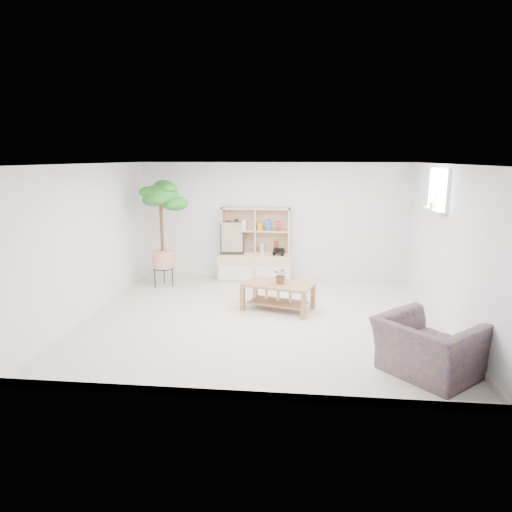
# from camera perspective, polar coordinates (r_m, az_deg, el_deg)

# --- Properties ---
(floor) EXTENTS (5.50, 5.00, 0.01)m
(floor) POSITION_cam_1_polar(r_m,az_deg,el_deg) (7.31, 0.68, -7.74)
(floor) COLOR beige
(floor) RESTS_ON ground
(ceiling) EXTENTS (5.50, 5.00, 0.01)m
(ceiling) POSITION_cam_1_polar(r_m,az_deg,el_deg) (6.87, 0.73, 11.44)
(ceiling) COLOR silver
(ceiling) RESTS_ON walls
(walls) EXTENTS (5.51, 5.01, 2.40)m
(walls) POSITION_cam_1_polar(r_m,az_deg,el_deg) (6.99, 0.70, 1.55)
(walls) COLOR white
(walls) RESTS_ON floor
(baseboard) EXTENTS (5.50, 5.00, 0.10)m
(baseboard) POSITION_cam_1_polar(r_m,az_deg,el_deg) (7.29, 0.68, -7.37)
(baseboard) COLOR white
(baseboard) RESTS_ON floor
(window) EXTENTS (0.10, 0.98, 0.68)m
(window) POSITION_cam_1_polar(r_m,az_deg,el_deg) (7.74, 21.91, 7.69)
(window) COLOR white
(window) RESTS_ON walls
(window_sill) EXTENTS (0.14, 1.00, 0.04)m
(window_sill) POSITION_cam_1_polar(r_m,az_deg,el_deg) (7.75, 21.30, 5.37)
(window_sill) COLOR white
(window_sill) RESTS_ON walls
(storage_unit) EXTENTS (1.50, 0.50, 1.50)m
(storage_unit) POSITION_cam_1_polar(r_m,az_deg,el_deg) (9.30, -0.10, 1.39)
(storage_unit) COLOR tan
(storage_unit) RESTS_ON floor
(poster) EXTENTS (0.49, 0.17, 0.67)m
(poster) POSITION_cam_1_polar(r_m,az_deg,el_deg) (9.27, -3.00, 2.26)
(poster) COLOR gold
(poster) RESTS_ON storage_unit
(toy_truck) EXTENTS (0.32, 0.24, 0.16)m
(toy_truck) POSITION_cam_1_polar(r_m,az_deg,el_deg) (9.21, 2.87, 0.59)
(toy_truck) COLOR black
(toy_truck) RESTS_ON storage_unit
(coffee_table) EXTENTS (1.26, 0.91, 0.46)m
(coffee_table) POSITION_cam_1_polar(r_m,az_deg,el_deg) (7.63, 2.78, -5.06)
(coffee_table) COLOR olive
(coffee_table) RESTS_ON floor
(table_plant) EXTENTS (0.33, 0.32, 0.28)m
(table_plant) POSITION_cam_1_polar(r_m,az_deg,el_deg) (7.49, 3.17, -2.42)
(table_plant) COLOR #185318
(table_plant) RESTS_ON coffee_table
(floor_tree) EXTENTS (0.93, 0.93, 2.07)m
(floor_tree) POSITION_cam_1_polar(r_m,az_deg,el_deg) (9.02, -11.67, 2.67)
(floor_tree) COLOR #1C7022
(floor_tree) RESTS_ON floor
(armchair) EXTENTS (1.37, 1.38, 0.77)m
(armchair) POSITION_cam_1_polar(r_m,az_deg,el_deg) (5.72, 20.69, -10.23)
(armchair) COLOR navy
(armchair) RESTS_ON floor
(sill_plant) EXTENTS (0.13, 0.10, 0.22)m
(sill_plant) POSITION_cam_1_polar(r_m,az_deg,el_deg) (7.77, 21.31, 6.36)
(sill_plant) COLOR #1C7022
(sill_plant) RESTS_ON window_sill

